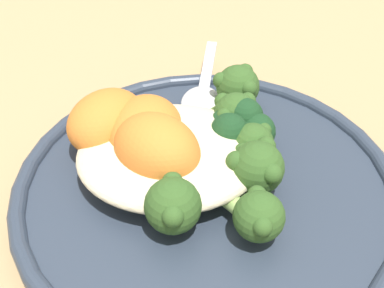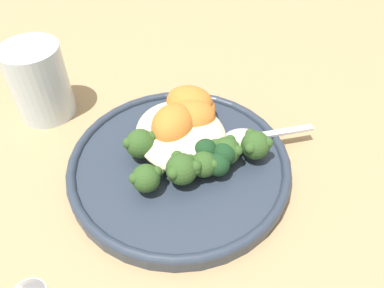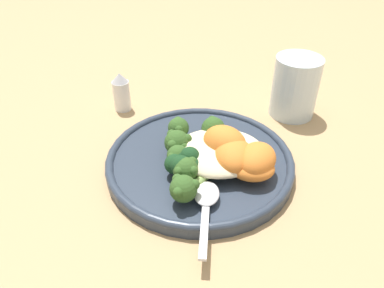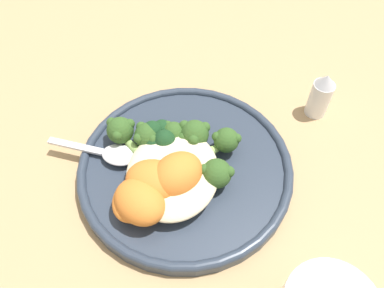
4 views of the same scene
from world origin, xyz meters
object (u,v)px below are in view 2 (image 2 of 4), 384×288
broccoli_stalk_1 (157,169)px  broccoli_stalk_2 (184,163)px  sweet_potato_chunk_2 (173,125)px  kale_tuft (214,156)px  sweet_potato_chunk_1 (197,108)px  spoon (249,136)px  broccoli_stalk_3 (200,155)px  sweet_potato_chunk_0 (190,118)px  quinoa_mound (181,134)px  broccoli_stalk_0 (149,143)px  water_glass (39,82)px  broccoli_stalk_4 (222,149)px  broccoli_stalk_5 (247,144)px  sweet_potato_chunk_3 (190,102)px  plate (179,164)px

broccoli_stalk_1 → broccoli_stalk_2: bearing=137.0°
sweet_potato_chunk_2 → kale_tuft: size_ratio=1.29×
broccoli_stalk_1 → sweet_potato_chunk_1: 0.11m
sweet_potato_chunk_1 → spoon: sweet_potato_chunk_1 is taller
broccoli_stalk_1 → broccoli_stalk_3: (-0.00, 0.05, 0.00)m
broccoli_stalk_1 → kale_tuft: bearing=138.7°
broccoli_stalk_2 → sweet_potato_chunk_0: bearing=-173.4°
quinoa_mound → sweet_potato_chunk_0: bearing=132.8°
broccoli_stalk_0 → kale_tuft: size_ratio=1.87×
broccoli_stalk_0 → broccoli_stalk_3: bearing=142.7°
spoon → broccoli_stalk_1: bearing=-163.9°
sweet_potato_chunk_2 → kale_tuft: (0.06, 0.03, -0.01)m
broccoli_stalk_1 → water_glass: (-0.19, -0.10, 0.02)m
broccoli_stalk_4 → water_glass: water_glass is taller
broccoli_stalk_5 → broccoli_stalk_3: bearing=-144.8°
quinoa_mound → sweet_potato_chunk_3: size_ratio=2.07×
broccoli_stalk_3 → kale_tuft: size_ratio=1.95×
sweet_potato_chunk_2 → water_glass: bearing=-135.2°
sweet_potato_chunk_0 → sweet_potato_chunk_3: 0.03m
broccoli_stalk_3 → quinoa_mound: bearing=-156.8°
broccoli_stalk_4 → sweet_potato_chunk_3: size_ratio=1.25×
quinoa_mound → kale_tuft: kale_tuft is taller
broccoli_stalk_4 → sweet_potato_chunk_2: 0.07m
broccoli_stalk_5 → sweet_potato_chunk_2: 0.09m
plate → water_glass: (-0.18, -0.14, 0.04)m
broccoli_stalk_1 → sweet_potato_chunk_3: size_ratio=1.77×
broccoli_stalk_1 → spoon: (-0.02, 0.13, -0.01)m
plate → broccoli_stalk_5: bearing=74.5°
broccoli_stalk_0 → broccoli_stalk_2: same height
plate → sweet_potato_chunk_0: size_ratio=4.09×
broccoli_stalk_2 → broccoli_stalk_3: size_ratio=0.89×
plate → sweet_potato_chunk_3: sweet_potato_chunk_3 is taller
quinoa_mound → broccoli_stalk_0: size_ratio=1.39×
broccoli_stalk_0 → water_glass: bearing=-54.6°
quinoa_mound → broccoli_stalk_5: 0.08m
broccoli_stalk_2 → sweet_potato_chunk_2: size_ratio=1.34×
sweet_potato_chunk_3 → broccoli_stalk_4: bearing=3.6°
kale_tuft → spoon: size_ratio=0.41×
broccoli_stalk_0 → water_glass: 0.19m
spoon → water_glass: water_glass is taller
broccoli_stalk_3 → sweet_potato_chunk_0: size_ratio=1.46×
broccoli_stalk_0 → broccoli_stalk_2: (0.05, 0.03, 0.00)m
broccoli_stalk_4 → spoon: 0.05m
broccoli_stalk_2 → sweet_potato_chunk_0: (-0.06, 0.03, 0.00)m
sweet_potato_chunk_0 → water_glass: 0.22m
broccoli_stalk_5 → sweet_potato_chunk_0: 0.08m
broccoli_stalk_3 → sweet_potato_chunk_2: size_ratio=1.51×
quinoa_mound → broccoli_stalk_1: broccoli_stalk_1 is taller
broccoli_stalk_4 → broccoli_stalk_3: bearing=-120.5°
broccoli_stalk_4 → sweet_potato_chunk_1: broccoli_stalk_4 is taller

